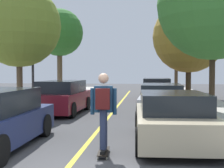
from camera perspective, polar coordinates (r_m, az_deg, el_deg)
center_line at (r=9.79m, az=-2.65°, el=-8.57°), size 0.12×39.20×0.01m
parked_car_left_near at (r=13.82m, az=-9.18°, el=-2.41°), size 1.96×4.09×1.44m
parked_car_right_nearest at (r=8.17m, az=11.10°, el=-6.23°), size 2.04×4.09×1.31m
parked_car_right_near at (r=13.70m, az=9.13°, el=-2.71°), size 2.12×4.63×1.30m
parked_car_right_far at (r=19.90m, az=8.23°, el=-1.00°), size 2.01×4.32×1.41m
street_tree_left_nearest at (r=15.09m, az=-16.77°, el=10.27°), size 3.84×3.84×5.75m
street_tree_left_near at (r=21.47m, az=-9.65°, el=9.25°), size 3.19×3.19×5.93m
street_tree_right_nearest at (r=14.28m, az=18.12°, el=13.75°), size 4.76×4.76×6.95m
street_tree_right_near at (r=21.46m, az=13.97°, el=8.42°), size 4.80×4.80×6.41m
street_tree_right_far at (r=29.82m, az=11.77°, el=6.71°), size 3.19×3.19×5.61m
streetlamp at (r=15.45m, az=-14.42°, el=7.04°), size 0.36×0.24×5.20m
skateboard at (r=7.00m, az=-1.56°, el=-12.30°), size 0.26×0.85×0.10m
skateboarder at (r=6.79m, az=-1.59°, el=-4.23°), size 0.58×0.70×1.72m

